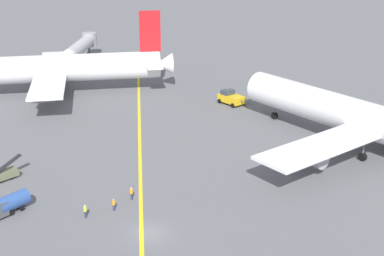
% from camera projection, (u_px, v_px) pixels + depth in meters
% --- Properties ---
extents(ground_plane, '(600.00, 600.00, 0.00)m').
position_uv_depth(ground_plane, '(150.00, 233.00, 63.45)').
color(ground_plane, slate).
extents(taxiway_stripe, '(9.66, 119.69, 0.01)m').
position_uv_depth(taxiway_stripe, '(141.00, 193.00, 72.79)').
color(taxiway_stripe, yellow).
rests_on(taxiway_stripe, ground).
extents(airliner_at_gate_left, '(55.42, 38.62, 16.83)m').
position_uv_depth(airliner_at_gate_left, '(41.00, 69.00, 112.97)').
color(airliner_at_gate_left, white).
rests_on(airliner_at_gate_left, ground).
extents(airliner_being_pushed, '(40.33, 43.71, 15.70)m').
position_uv_depth(airliner_being_pushed, '(363.00, 120.00, 85.14)').
color(airliner_being_pushed, white).
rests_on(airliner_being_pushed, ground).
extents(pushback_tug, '(6.52, 7.49, 2.98)m').
position_uv_depth(pushback_tug, '(231.00, 98.00, 108.61)').
color(pushback_tug, gold).
rests_on(pushback_tug, ground).
extents(gse_belt_loader_portside, '(4.38, 4.34, 3.02)m').
position_uv_depth(gse_belt_loader_portside, '(4.00, 174.00, 76.46)').
color(gse_belt_loader_portside, '#666B4C').
rests_on(gse_belt_loader_portside, ground).
extents(gse_fuel_bowser_stubby, '(4.60, 4.96, 2.40)m').
position_uv_depth(gse_fuel_bowser_stubby, '(9.00, 203.00, 67.42)').
color(gse_fuel_bowser_stubby, '#2D5199').
rests_on(gse_fuel_bowser_stubby, ground).
extents(ground_crew_ramp_agent_by_cones, '(0.36, 0.36, 1.74)m').
position_uv_depth(ground_crew_ramp_agent_by_cones, '(85.00, 211.00, 66.50)').
color(ground_crew_ramp_agent_by_cones, '#2D3351').
rests_on(ground_crew_ramp_agent_by_cones, ground).
extents(ground_crew_wing_walker_right, '(0.44, 0.39, 1.76)m').
position_uv_depth(ground_crew_wing_walker_right, '(131.00, 193.00, 70.84)').
color(ground_crew_wing_walker_right, '#2D3351').
rests_on(ground_crew_wing_walker_right, ground).
extents(ground_crew_marshaller_foreground, '(0.42, 0.42, 1.58)m').
position_uv_depth(ground_crew_marshaller_foreground, '(114.00, 205.00, 68.21)').
color(ground_crew_marshaller_foreground, '#2D3351').
rests_on(ground_crew_marshaller_foreground, ground).
extents(jet_bridge, '(5.20, 21.44, 6.35)m').
position_uv_depth(jet_bridge, '(82.00, 46.00, 139.29)').
color(jet_bridge, '#B7B7BC').
rests_on(jet_bridge, ground).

